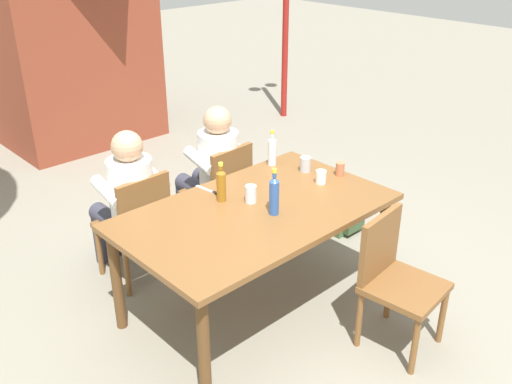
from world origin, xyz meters
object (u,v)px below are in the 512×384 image
(person_in_white_shirt, at_px, (213,167))
(person_in_plaid_shirt, at_px, (127,197))
(cup_white, at_px, (321,177))
(chair_far_right, at_px, (222,189))
(bottle_amber, at_px, (221,184))
(cup_glass, at_px, (251,194))
(cup_steel, at_px, (305,164))
(chair_near_right, at_px, (394,275))
(bottle_clear, at_px, (272,150))
(brick_kiosk, at_px, (60,18))
(table_knife, at_px, (211,191))
(cup_terracotta, at_px, (340,169))
(dining_table, at_px, (256,220))
(chair_far_left, at_px, (137,222))
(bottle_blue, at_px, (274,195))
(backpack_by_near_side, at_px, (345,211))

(person_in_white_shirt, xyz_separation_m, person_in_plaid_shirt, (-0.80, 0.00, 0.00))
(person_in_white_shirt, bearing_deg, cup_white, -78.28)
(chair_far_right, bearing_deg, bottle_amber, -129.89)
(cup_glass, relative_size, cup_steel, 1.06)
(person_in_white_shirt, xyz_separation_m, bottle_amber, (-0.49, -0.70, 0.24))
(chair_near_right, relative_size, person_in_plaid_shirt, 0.74)
(bottle_clear, bearing_deg, cup_glass, -147.07)
(bottle_amber, height_order, cup_steel, bottle_amber)
(cup_white, distance_m, brick_kiosk, 4.22)
(person_in_white_shirt, relative_size, table_knife, 4.90)
(cup_white, bearing_deg, cup_steel, 70.89)
(cup_terracotta, bearing_deg, person_in_white_shirt, 112.63)
(dining_table, bearing_deg, chair_far_left, 115.65)
(cup_steel, distance_m, brick_kiosk, 4.00)
(cup_terracotta, bearing_deg, table_knife, 153.47)
(bottle_blue, bearing_deg, cup_white, 9.94)
(chair_far_left, height_order, cup_steel, cup_steel)
(table_knife, bearing_deg, cup_white, -32.91)
(person_in_plaid_shirt, distance_m, cup_white, 1.41)
(cup_glass, bearing_deg, bottle_amber, 129.50)
(dining_table, relative_size, chair_near_right, 2.05)
(chair_near_right, bearing_deg, cup_steel, 74.39)
(chair_far_left, height_order, cup_terracotta, cup_terracotta)
(cup_glass, bearing_deg, person_in_plaid_shirt, 117.43)
(person_in_plaid_shirt, xyz_separation_m, bottle_clear, (0.98, -0.50, 0.24))
(chair_far_right, relative_size, bottle_amber, 3.19)
(bottle_amber, relative_size, cup_steel, 2.46)
(cup_white, relative_size, backpack_by_near_side, 0.25)
(bottle_blue, relative_size, brick_kiosk, 0.12)
(person_in_white_shirt, xyz_separation_m, cup_steel, (0.28, -0.75, 0.17))
(chair_far_right, distance_m, cup_glass, 0.89)
(chair_near_right, relative_size, bottle_blue, 2.78)
(dining_table, height_order, chair_near_right, chair_near_right)
(bottle_clear, height_order, cup_glass, bottle_clear)
(bottle_amber, bearing_deg, brick_kiosk, 77.79)
(cup_glass, xyz_separation_m, cup_steel, (0.64, 0.10, -0.00))
(chair_far_left, xyz_separation_m, bottle_clear, (0.98, -0.39, 0.41))
(bottle_amber, height_order, bottle_clear, bottle_clear)
(cup_white, xyz_separation_m, table_knife, (-0.66, 0.43, -0.04))
(table_knife, bearing_deg, chair_far_right, 43.34)
(dining_table, bearing_deg, chair_far_right, 64.03)
(chair_far_right, bearing_deg, chair_near_right, -90.44)
(person_in_white_shirt, xyz_separation_m, backpack_by_near_side, (0.90, -0.68, -0.47))
(cup_glass, bearing_deg, cup_white, -12.28)
(cup_steel, bearing_deg, backpack_by_near_side, 6.40)
(chair_near_right, bearing_deg, chair_far_right, 89.56)
(dining_table, relative_size, bottle_clear, 6.44)
(bottle_blue, bearing_deg, cup_glass, 88.91)
(person_in_plaid_shirt, xyz_separation_m, cup_white, (1.00, -0.97, 0.17))
(chair_near_right, height_order, cup_glass, cup_glass)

